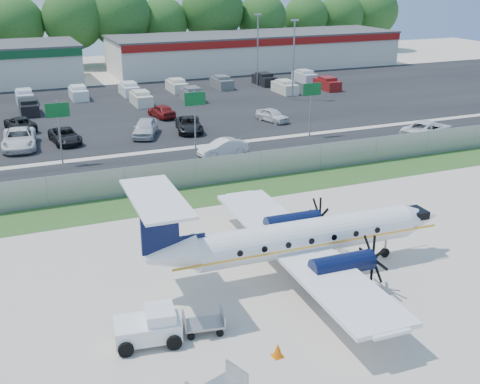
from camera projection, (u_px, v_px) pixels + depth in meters
name	position (u px, v px, depth m)	size (l,w,h in m)	color
ground	(286.00, 273.00, 30.18)	(170.00, 170.00, 0.00)	beige
grass_verge	(206.00, 195.00, 40.56)	(170.00, 4.00, 0.02)	#2D561E
access_road	(176.00, 166.00, 46.62)	(170.00, 8.00, 0.02)	black
parking_lot	(119.00, 111.00, 64.79)	(170.00, 32.00, 0.02)	black
perimeter_fence	(196.00, 173.00, 41.95)	(120.00, 0.06, 1.99)	gray
building_east	(256.00, 50.00, 92.28)	(44.40, 12.40, 5.24)	silver
sign_left	(58.00, 119.00, 45.86)	(1.80, 0.26, 5.00)	gray
sign_mid	(195.00, 107.00, 49.83)	(1.80, 0.26, 5.00)	gray
sign_right	(311.00, 97.00, 53.80)	(1.80, 0.26, 5.00)	gray
light_pole_ne	(294.00, 54.00, 68.46)	(0.90, 0.35, 9.09)	gray
light_pole_se	(258.00, 45.00, 77.12)	(0.90, 0.35, 9.09)	gray
tree_line	(73.00, 67.00, 94.21)	(112.00, 6.00, 14.00)	#215318
aircraft	(299.00, 238.00, 29.51)	(16.27, 16.06, 5.06)	white
pushback_tug	(150.00, 326.00, 24.47)	(2.86, 2.24, 1.43)	white
baggage_cart_near	(204.00, 323.00, 25.16)	(1.87, 1.32, 0.90)	gray
cone_port_wing	(278.00, 350.00, 23.60)	(0.42, 0.42, 0.60)	orange
cone_starboard_wing	(179.00, 205.00, 38.18)	(0.40, 0.40, 0.56)	orange
road_car_mid	(223.00, 156.00, 49.26)	(1.43, 4.09, 1.35)	silver
road_car_east	(427.00, 138.00, 54.31)	(2.71, 5.88, 1.63)	silver
parked_car_a	(20.00, 148.00, 51.34)	(2.71, 5.87, 1.63)	silver
parked_car_b	(66.00, 143.00, 52.81)	(2.15, 4.67, 1.30)	black
parked_car_c	(146.00, 136.00, 54.98)	(1.90, 4.73, 1.61)	silver
parked_car_d	(189.00, 132.00, 56.54)	(2.26, 4.90, 1.36)	black
parked_car_e	(272.00, 122.00, 60.23)	(1.55, 3.86, 1.32)	silver
parked_car_f	(21.00, 130.00, 57.01)	(2.22, 4.81, 1.34)	black
parked_car_g	(162.00, 117.00, 61.92)	(1.64, 4.09, 1.39)	maroon
far_parking_rows	(110.00, 102.00, 69.12)	(56.00, 10.00, 1.60)	gray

